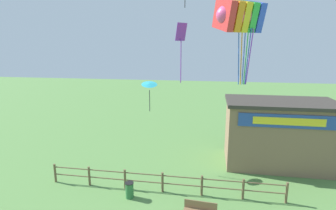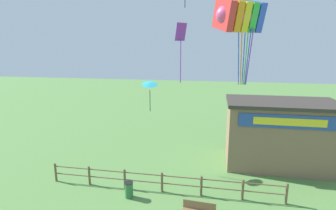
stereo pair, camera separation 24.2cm
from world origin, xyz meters
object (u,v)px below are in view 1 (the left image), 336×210
Objects in this scene: kite_rainbow_parafoil at (239,16)px; kite_purple_streamer at (181,41)px; park_bench_near_fence at (200,210)px; trash_bin at (130,190)px; seaside_building at (279,133)px; kite_cyan_delta at (149,84)px.

kite_purple_streamer is (-3.14, -0.56, -1.36)m from kite_rainbow_parafoil.
park_bench_near_fence is 1.80× the size of trash_bin.
seaside_building is at bearing 32.30° from kite_purple_streamer.
kite_cyan_delta is at bearing 87.16° from trash_bin.
kite_rainbow_parafoil reaches higher than park_bench_near_fence.
seaside_building is 3.58× the size of kite_cyan_delta.
trash_bin is (-9.46, -6.21, -1.96)m from seaside_building.
park_bench_near_fence is 10.60m from kite_rainbow_parafoil.
seaside_building is at bearing 11.25° from kite_cyan_delta.
park_bench_near_fence is 9.11m from kite_purple_streamer.
kite_cyan_delta is at bearing 135.31° from kite_purple_streamer.
kite_rainbow_parafoil is 1.42× the size of kite_purple_streamer.
trash_bin is 9.06m from kite_purple_streamer.
kite_purple_streamer is at bearing 35.75° from trash_bin.
seaside_building is 9.40m from kite_rainbow_parafoil.
trash_bin is at bearing -144.25° from kite_purple_streamer.
seaside_building is at bearing 54.35° from park_bench_near_fence.
trash_bin is at bearing -146.70° from seaside_building.
kite_rainbow_parafoil is (5.83, 2.49, 9.79)m from trash_bin.
kite_rainbow_parafoil is 3.47m from kite_purple_streamer.
trash_bin is 11.66m from kite_rainbow_parafoil.
seaside_building is 10.09m from kite_cyan_delta.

